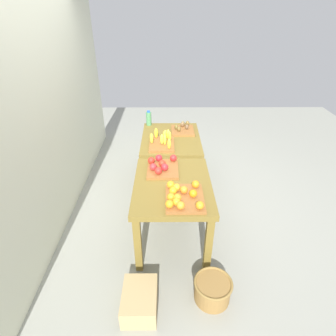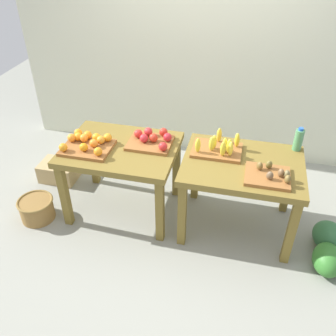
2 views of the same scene
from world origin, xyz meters
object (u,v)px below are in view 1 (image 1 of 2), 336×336
object	(u,v)px
banana_crate	(162,142)
display_table_right	(171,144)
orange_bin	(183,196)
display_table_left	(172,192)
kiwi_bin	(183,129)
wicker_basket	(213,290)
apple_bin	(162,166)
water_bottle	(149,118)
watermelon_pile	(183,148)
cardboard_produce_box	(140,301)

from	to	relation	value
banana_crate	display_table_right	bearing A→B (deg)	-25.94
orange_bin	display_table_left	bearing A→B (deg)	17.20
kiwi_bin	wicker_basket	xyz separation A→B (m)	(-2.13, -0.18, -0.65)
kiwi_bin	orange_bin	bearing A→B (deg)	177.04
apple_bin	wicker_basket	xyz separation A→B (m)	(-1.06, -0.47, -0.66)
apple_bin	water_bottle	world-z (taller)	water_bottle
apple_bin	kiwi_bin	xyz separation A→B (m)	(1.07, -0.29, -0.01)
water_bottle	kiwi_bin	bearing A→B (deg)	-115.31
display_table_left	watermelon_pile	xyz separation A→B (m)	(2.01, -0.23, -0.50)
wicker_basket	watermelon_pile	bearing A→B (deg)	2.36
cardboard_produce_box	watermelon_pile	bearing A→B (deg)	-10.44
water_bottle	apple_bin	bearing A→B (deg)	-170.83
orange_bin	water_bottle	world-z (taller)	water_bottle
banana_crate	cardboard_produce_box	bearing A→B (deg)	174.00
water_bottle	wicker_basket	size ratio (longest dim) A/B	0.64
apple_bin	cardboard_produce_box	bearing A→B (deg)	170.99
kiwi_bin	watermelon_pile	world-z (taller)	kiwi_bin
banana_crate	kiwi_bin	world-z (taller)	banana_crate
display_table_left	cardboard_produce_box	distance (m)	1.07
kiwi_bin	apple_bin	bearing A→B (deg)	164.90
watermelon_pile	display_table_right	bearing A→B (deg)	165.29
banana_crate	wicker_basket	world-z (taller)	banana_crate
orange_bin	apple_bin	size ratio (longest dim) A/B	1.08
display_table_right	water_bottle	size ratio (longest dim) A/B	4.69
display_table_left	kiwi_bin	bearing A→B (deg)	-7.30
apple_bin	cardboard_produce_box	xyz separation A→B (m)	(-1.16, 0.18, -0.68)
display_table_left	cardboard_produce_box	world-z (taller)	display_table_left
cardboard_produce_box	kiwi_bin	bearing A→B (deg)	-11.97
display_table_right	kiwi_bin	bearing A→B (deg)	-38.32
orange_bin	wicker_basket	distance (m)	0.88
orange_bin	watermelon_pile	world-z (taller)	orange_bin
water_bottle	display_table_right	bearing A→B (deg)	-144.15
water_bottle	banana_crate	bearing A→B (deg)	-162.75
banana_crate	kiwi_bin	xyz separation A→B (m)	(0.45, -0.28, -0.02)
banana_crate	kiwi_bin	bearing A→B (deg)	-32.32
banana_crate	water_bottle	world-z (taller)	water_bottle
orange_bin	cardboard_produce_box	xyz separation A→B (m)	(-0.60, 0.39, -0.68)
orange_bin	display_table_right	bearing A→B (deg)	3.57
display_table_right	watermelon_pile	xyz separation A→B (m)	(0.89, -0.23, -0.50)
display_table_right	apple_bin	distance (m)	0.87
display_table_left	display_table_right	distance (m)	1.12
banana_crate	cardboard_produce_box	xyz separation A→B (m)	(-1.77, 0.19, -0.68)
cardboard_produce_box	banana_crate	bearing A→B (deg)	-6.00
orange_bin	water_bottle	xyz separation A→B (m)	(1.85, 0.41, 0.06)
display_table_right	wicker_basket	world-z (taller)	display_table_right
display_table_left	wicker_basket	world-z (taller)	display_table_left
watermelon_pile	banana_crate	bearing A→B (deg)	162.83
banana_crate	apple_bin	bearing A→B (deg)	179.74
kiwi_bin	display_table_left	bearing A→B (deg)	172.70
kiwi_bin	cardboard_produce_box	world-z (taller)	kiwi_bin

